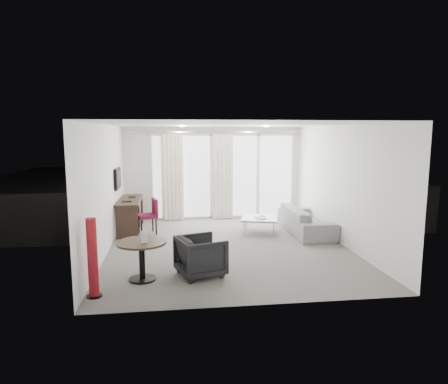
{
  "coord_description": "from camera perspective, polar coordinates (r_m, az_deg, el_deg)",
  "views": [
    {
      "loc": [
        -1.15,
        -8.27,
        2.43
      ],
      "look_at": [
        0.0,
        0.6,
        1.1
      ],
      "focal_mm": 32.0,
      "sensor_mm": 36.0,
      "label": 1
    }
  ],
  "objects": [
    {
      "name": "curtain_track",
      "position": [
        11.15,
        -1.49,
        8.56
      ],
      "size": [
        4.8,
        0.04,
        0.04
      ],
      "primitive_type": null,
      "color": "#B2B2B7",
      "rests_on": "ceiling"
    },
    {
      "name": "desk",
      "position": [
        10.23,
        -13.23,
        -3.24
      ],
      "size": [
        0.53,
        1.7,
        0.79
      ],
      "primitive_type": null,
      "color": "black",
      "rests_on": "floor"
    },
    {
      "name": "rattan_table",
      "position": [
        12.49,
        5.84,
        -1.56
      ],
      "size": [
        0.61,
        0.61,
        0.53
      ],
      "primitive_type": null,
      "rotation": [
        0.0,
        0.0,
        0.17
      ],
      "color": "brown",
      "rests_on": "terrace_slab"
    },
    {
      "name": "downlight_b",
      "position": [
        10.15,
        6.08,
        9.31
      ],
      "size": [
        0.12,
        0.12,
        0.02
      ],
      "primitive_type": "cylinder",
      "color": "#FFE0B2",
      "rests_on": "ceiling"
    },
    {
      "name": "curtain_left",
      "position": [
        11.16,
        -7.35,
        2.06
      ],
      "size": [
        0.6,
        0.2,
        2.38
      ],
      "primitive_type": null,
      "color": "silver",
      "rests_on": "ground"
    },
    {
      "name": "window_panel",
      "position": [
        11.42,
        -0.05,
        2.27
      ],
      "size": [
        4.0,
        0.02,
        2.38
      ],
      "primitive_type": null,
      "color": "white",
      "rests_on": "ground"
    },
    {
      "name": "floor",
      "position": [
        8.7,
        0.51,
        -7.77
      ],
      "size": [
        5.0,
        6.0,
        0.0
      ],
      "primitive_type": "cube",
      "color": "#68645E",
      "rests_on": "ground"
    },
    {
      "name": "round_table",
      "position": [
        6.85,
        -11.63,
        -9.59
      ],
      "size": [
        0.99,
        0.99,
        0.66
      ],
      "primitive_type": null,
      "rotation": [
        0.0,
        0.0,
        -0.23
      ],
      "color": "#352418",
      "rests_on": "floor"
    },
    {
      "name": "rattan_chair_a",
      "position": [
        13.17,
        3.44,
        -0.5
      ],
      "size": [
        0.66,
        0.66,
        0.77
      ],
      "primitive_type": null,
      "rotation": [
        0.0,
        0.0,
        0.3
      ],
      "color": "brown",
      "rests_on": "terrace_slab"
    },
    {
      "name": "rattan_chair_b",
      "position": [
        13.2,
        8.0,
        -0.28
      ],
      "size": [
        0.72,
        0.72,
        0.89
      ],
      "primitive_type": null,
      "rotation": [
        0.0,
        0.0,
        -0.22
      ],
      "color": "brown",
      "rests_on": "terrace_slab"
    },
    {
      "name": "coffee_table",
      "position": [
        9.84,
        5.08,
        -4.74
      ],
      "size": [
        1.04,
        1.04,
        0.38
      ],
      "primitive_type": null,
      "rotation": [
        0.0,
        0.0,
        -0.26
      ],
      "color": "gray",
      "rests_on": "floor"
    },
    {
      "name": "ceiling",
      "position": [
        8.35,
        0.54,
        9.62
      ],
      "size": [
        5.0,
        6.0,
        0.0
      ],
      "primitive_type": "cube",
      "color": "white",
      "rests_on": "ground"
    },
    {
      "name": "desk_chair",
      "position": [
        9.83,
        -10.93,
        -3.46
      ],
      "size": [
        0.57,
        0.55,
        0.86
      ],
      "primitive_type": null,
      "rotation": [
        0.0,
        0.0,
        0.28
      ],
      "color": "maroon",
      "rests_on": "floor"
    },
    {
      "name": "tv",
      "position": [
        9.87,
        -14.95,
        1.89
      ],
      "size": [
        0.05,
        0.8,
        0.5
      ],
      "primitive_type": null,
      "color": "black",
      "rests_on": "wall_left"
    },
    {
      "name": "magazine",
      "position": [
        9.72,
        5.28,
        -3.87
      ],
      "size": [
        0.24,
        0.3,
        0.02
      ],
      "primitive_type": null,
      "rotation": [
        0.0,
        0.0,
        0.1
      ],
      "color": "gray",
      "rests_on": "coffee_table"
    },
    {
      "name": "menu_card",
      "position": [
        6.66,
        -11.32,
        -6.6
      ],
      "size": [
        0.11,
        0.05,
        0.2
      ],
      "primitive_type": null,
      "rotation": [
        0.0,
        0.0,
        0.33
      ],
      "color": "white",
      "rests_on": "round_table"
    },
    {
      "name": "tub_armchair",
      "position": [
        6.92,
        -3.33,
        -9.12
      ],
      "size": [
        0.94,
        0.93,
        0.69
      ],
      "primitive_type": "imported",
      "rotation": [
        0.0,
        0.0,
        1.88
      ],
      "color": "black",
      "rests_on": "floor"
    },
    {
      "name": "window_frame",
      "position": [
        11.4,
        -0.04,
        2.27
      ],
      "size": [
        4.1,
        0.06,
        2.44
      ],
      "primitive_type": null,
      "color": "white",
      "rests_on": "ground"
    },
    {
      "name": "wall_right",
      "position": [
        9.11,
        16.29,
        0.99
      ],
      "size": [
        0.0,
        6.0,
        2.6
      ],
      "primitive_type": "cube",
      "color": "silver",
      "rests_on": "ground"
    },
    {
      "name": "remote",
      "position": [
        9.92,
        5.53,
        -3.63
      ],
      "size": [
        0.08,
        0.15,
        0.02
      ],
      "primitive_type": null,
      "rotation": [
        0.0,
        0.0,
        0.24
      ],
      "color": "black",
      "rests_on": "coffee_table"
    },
    {
      "name": "balustrade",
      "position": [
        14.43,
        -1.56,
        0.77
      ],
      "size": [
        5.5,
        0.06,
        1.05
      ],
      "primitive_type": null,
      "color": "#B2B2B7",
      "rests_on": "terrace_slab"
    },
    {
      "name": "wall_front",
      "position": [
        5.52,
        4.83,
        -3.41
      ],
      "size": [
        5.0,
        0.0,
        2.6
      ],
      "primitive_type": "cube",
      "color": "silver",
      "rests_on": "ground"
    },
    {
      "name": "red_lamp",
      "position": [
        6.28,
        -18.27,
        -8.94
      ],
      "size": [
        0.26,
        0.26,
        1.2
      ],
      "primitive_type": "cylinder",
      "rotation": [
        0.0,
        0.0,
        0.09
      ],
      "color": "maroon",
      "rests_on": "floor"
    },
    {
      "name": "curtain_right",
      "position": [
        11.25,
        -0.19,
        2.18
      ],
      "size": [
        0.6,
        0.2,
        2.38
      ],
      "primitive_type": null,
      "color": "silver",
      "rests_on": "ground"
    },
    {
      "name": "downlight_a",
      "position": [
        9.88,
        -6.02,
        9.34
      ],
      "size": [
        0.12,
        0.12,
        0.02
      ],
      "primitive_type": "cylinder",
      "color": "#FFE0B2",
      "rests_on": "ceiling"
    },
    {
      "name": "terrace_slab",
      "position": [
        13.09,
        -0.9,
        -2.5
      ],
      "size": [
        5.6,
        3.0,
        0.12
      ],
      "primitive_type": "cube",
      "color": "#4D4D50",
      "rests_on": "ground"
    },
    {
      "name": "wall_left",
      "position": [
        8.46,
        -16.5,
        0.42
      ],
      "size": [
        0.0,
        6.0,
        2.6
      ],
      "primitive_type": "cube",
      "color": "silver",
      "rests_on": "ground"
    },
    {
      "name": "sofa",
      "position": [
        9.98,
        11.59,
        -3.96
      ],
      "size": [
        0.84,
        2.15,
        0.63
      ],
      "primitive_type": "imported",
      "rotation": [
        0.0,
        0.0,
        1.57
      ],
      "color": "gray",
      "rests_on": "floor"
    }
  ]
}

